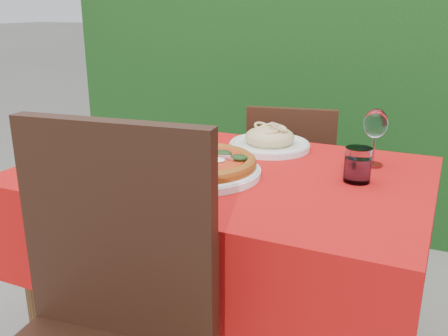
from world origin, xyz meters
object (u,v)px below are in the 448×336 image
at_px(chair_far, 291,182).
at_px(water_glass, 358,166).
at_px(steel_ramekin, 155,134).
at_px(chair_near, 95,333).
at_px(pasta_plate, 270,141).
at_px(fork, 135,167).
at_px(wine_glass, 375,126).
at_px(pizza_plate, 199,165).

bearing_deg(chair_far, water_glass, 110.34).
bearing_deg(steel_ramekin, water_glass, -12.53).
relative_size(chair_near, steel_ramekin, 11.40).
relative_size(water_glass, steel_ramekin, 1.16).
relative_size(chair_far, steel_ramekin, 9.37).
height_order(water_glass, steel_ramekin, water_glass).
relative_size(pasta_plate, fork, 1.63).
relative_size(chair_far, wine_glass, 4.45).
relative_size(pizza_plate, fork, 2.52).
distance_m(fork, steel_ramekin, 0.38).
relative_size(chair_near, chair_far, 1.22).
relative_size(pasta_plate, steel_ramekin, 3.27).
xyz_separation_m(wine_glass, steel_ramekin, (-0.84, 0.01, -0.12)).
bearing_deg(fork, chair_far, 40.54).
relative_size(pizza_plate, steel_ramekin, 5.06).
bearing_deg(chair_near, chair_far, 83.03).
height_order(pizza_plate, steel_ramekin, pizza_plate).
bearing_deg(steel_ramekin, wine_glass, -0.40).
xyz_separation_m(chair_near, wine_glass, (0.41, 0.91, 0.29)).
height_order(water_glass, wine_glass, wine_glass).
xyz_separation_m(pasta_plate, steel_ramekin, (-0.46, -0.05, -0.01)).
xyz_separation_m(pizza_plate, fork, (-0.22, -0.02, -0.03)).
bearing_deg(fork, pasta_plate, 21.02).
relative_size(chair_far, water_glass, 8.08).
relative_size(pasta_plate, water_glass, 2.82).
bearing_deg(steel_ramekin, chair_near, -65.18).
bearing_deg(water_glass, chair_near, -118.27).
bearing_deg(wine_glass, water_glass, -95.28).
relative_size(wine_glass, fork, 1.05).
distance_m(pizza_plate, wine_glass, 0.57).
height_order(chair_near, fork, chair_near).
height_order(chair_far, water_glass, water_glass).
height_order(pasta_plate, steel_ramekin, pasta_plate).
bearing_deg(pizza_plate, steel_ramekin, 138.49).
height_order(chair_near, water_glass, chair_near).
height_order(chair_far, steel_ramekin, chair_far).
distance_m(chair_near, water_glass, 0.86).
height_order(chair_near, chair_far, chair_near).
bearing_deg(steel_ramekin, pizza_plate, -41.51).
bearing_deg(chair_near, steel_ramekin, 108.04).
distance_m(chair_near, fork, 0.66).
bearing_deg(steel_ramekin, chair_far, 46.49).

